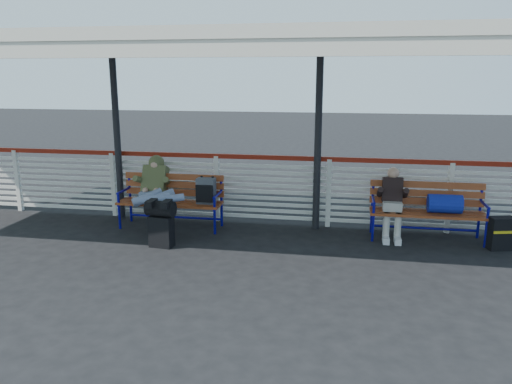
% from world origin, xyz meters
% --- Properties ---
extents(ground, '(60.00, 60.00, 0.00)m').
position_xyz_m(ground, '(0.00, 0.00, 0.00)').
color(ground, black).
rests_on(ground, ground).
extents(fence, '(12.08, 0.08, 1.24)m').
position_xyz_m(fence, '(0.00, 1.90, 0.66)').
color(fence, silver).
rests_on(fence, ground).
extents(canopy, '(12.60, 3.60, 3.16)m').
position_xyz_m(canopy, '(-0.00, 0.87, 3.04)').
color(canopy, silver).
rests_on(canopy, ground).
extents(luggage_stack, '(0.47, 0.30, 0.73)m').
position_xyz_m(luggage_stack, '(-0.49, 0.37, 0.40)').
color(luggage_stack, black).
rests_on(luggage_stack, ground).
extents(bench_left, '(1.80, 0.56, 0.92)m').
position_xyz_m(bench_left, '(-0.51, 1.40, 0.59)').
color(bench_left, '#A2441F').
rests_on(bench_left, ground).
extents(bench_right, '(1.80, 0.56, 0.92)m').
position_xyz_m(bench_right, '(3.69, 1.48, 0.58)').
color(bench_right, '#A2441F').
rests_on(bench_right, ground).
extents(traveler_man, '(0.94, 1.64, 0.77)m').
position_xyz_m(traveler_man, '(-0.84, 1.05, 0.67)').
color(traveler_man, '#7F8CAB').
rests_on(traveler_man, ground).
extents(companion_person, '(0.32, 0.66, 1.15)m').
position_xyz_m(companion_person, '(3.04, 1.46, 0.60)').
color(companion_person, '#B5B0A4').
rests_on(companion_person, ground).
extents(suitcase_side, '(0.41, 0.30, 0.51)m').
position_xyz_m(suitcase_side, '(4.64, 1.16, 0.25)').
color(suitcase_side, black).
rests_on(suitcase_side, ground).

